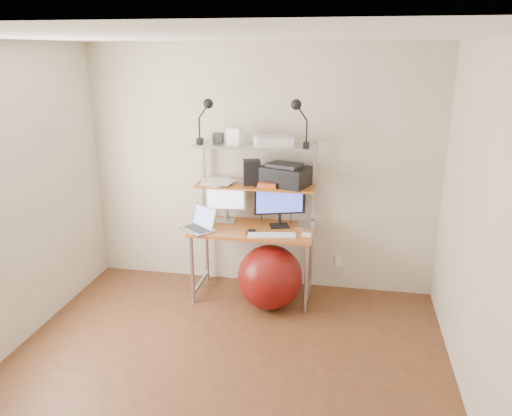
{
  "coord_description": "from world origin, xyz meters",
  "views": [
    {
      "loc": [
        0.89,
        -3.11,
        2.42
      ],
      "look_at": [
        0.08,
        1.15,
        1.04
      ],
      "focal_mm": 35.0,
      "sensor_mm": 36.0,
      "label": 1
    }
  ],
  "objects_px": {
    "monitor_silver": "(226,198)",
    "exercise_ball": "(270,277)",
    "printer": "(285,175)",
    "monitor_black": "(280,201)",
    "laptop": "(201,225)"
  },
  "relations": [
    {
      "from": "monitor_silver",
      "to": "laptop",
      "type": "height_order",
      "value": "monitor_silver"
    },
    {
      "from": "printer",
      "to": "exercise_ball",
      "type": "xyz_separation_m",
      "value": [
        -0.08,
        -0.35,
        -0.94
      ]
    },
    {
      "from": "laptop",
      "to": "monitor_silver",
      "type": "bearing_deg",
      "value": 94.95
    },
    {
      "from": "monitor_silver",
      "to": "laptop",
      "type": "relative_size",
      "value": 1.1
    },
    {
      "from": "printer",
      "to": "monitor_black",
      "type": "bearing_deg",
      "value": -106.54
    },
    {
      "from": "monitor_black",
      "to": "laptop",
      "type": "distance_m",
      "value": 0.81
    },
    {
      "from": "monitor_silver",
      "to": "exercise_ball",
      "type": "bearing_deg",
      "value": -41.96
    },
    {
      "from": "monitor_silver",
      "to": "monitor_black",
      "type": "bearing_deg",
      "value": -12.72
    },
    {
      "from": "monitor_silver",
      "to": "monitor_black",
      "type": "xyz_separation_m",
      "value": [
        0.56,
        -0.05,
        0.01
      ]
    },
    {
      "from": "laptop",
      "to": "printer",
      "type": "xyz_separation_m",
      "value": [
        0.78,
        0.29,
        0.46
      ]
    },
    {
      "from": "monitor_silver",
      "to": "printer",
      "type": "distance_m",
      "value": 0.66
    },
    {
      "from": "monitor_black",
      "to": "printer",
      "type": "distance_m",
      "value": 0.26
    },
    {
      "from": "monitor_black",
      "to": "laptop",
      "type": "height_order",
      "value": "monitor_black"
    },
    {
      "from": "monitor_silver",
      "to": "monitor_black",
      "type": "height_order",
      "value": "monitor_black"
    },
    {
      "from": "monitor_silver",
      "to": "exercise_ball",
      "type": "relative_size",
      "value": 0.73
    }
  ]
}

